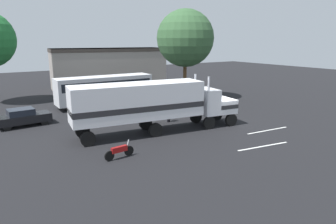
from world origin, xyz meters
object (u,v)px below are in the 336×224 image
Objects in this scene: parked_car at (23,117)px; tree_center at (185,38)px; person_bystander at (168,113)px; motorcycle at (119,151)px; parked_bus at (105,88)px; semi_truck at (151,103)px.

parked_car is 20.57m from tree_center.
person_bystander is 0.77× the size of motorcycle.
parked_bus is 0.99× the size of tree_center.
motorcycle is at bearing -70.74° from parked_car.
motorcycle is at bearing -108.46° from parked_bus.
person_bystander is 13.11m from tree_center.
person_bystander is 0.15× the size of tree_center.
parked_car is 2.14× the size of motorcycle.
parked_bus is (-2.17, 10.11, 1.17)m from person_bystander.
parked_car is at bearing 137.28° from semi_truck.
tree_center reaches higher than person_bystander.
parked_bus is at bearing 71.54° from motorcycle.
tree_center is (7.73, 8.17, 6.73)m from person_bystander.
parked_bus is at bearing 168.93° from tree_center.
parked_car is at bearing 153.33° from person_bystander.
parked_car reaches higher than motorcycle.
parked_bus is 2.44× the size of parked_car.
parked_car is at bearing -172.95° from tree_center.
semi_truck reaches higher than parked_car.
tree_center is at bearing 7.05° from parked_car.
person_bystander is at bearing -77.86° from parked_bus.
semi_truck is 12.24m from parked_bus.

